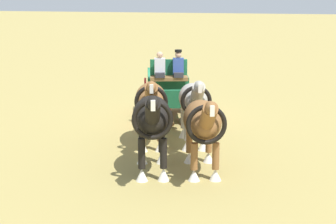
{
  "coord_description": "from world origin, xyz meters",
  "views": [
    {
      "loc": [
        18.61,
        5.41,
        4.57
      ],
      "look_at": [
        4.19,
        1.25,
        1.2
      ],
      "focal_mm": 56.41,
      "sensor_mm": 36.0,
      "label": 1
    }
  ],
  "objects_px": {
    "show_wagon": "(167,87)",
    "draft_horse_rear_off": "(151,101)",
    "draft_horse_lead_near": "(203,123)",
    "draft_horse_lead_off": "(152,119)",
    "draft_horse_rear_near": "(194,101)"
  },
  "relations": [
    {
      "from": "draft_horse_rear_off",
      "to": "draft_horse_lead_near",
      "type": "bearing_deg",
      "value": 45.23
    },
    {
      "from": "draft_horse_rear_off",
      "to": "draft_horse_lead_near",
      "type": "relative_size",
      "value": 1.03
    },
    {
      "from": "draft_horse_rear_near",
      "to": "draft_horse_lead_off",
      "type": "relative_size",
      "value": 1.03
    },
    {
      "from": "show_wagon",
      "to": "draft_horse_rear_near",
      "type": "distance_m",
      "value": 3.61
    },
    {
      "from": "draft_horse_rear_off",
      "to": "draft_horse_lead_off",
      "type": "distance_m",
      "value": 2.59
    },
    {
      "from": "draft_horse_rear_near",
      "to": "draft_horse_lead_off",
      "type": "xyz_separation_m",
      "value": [
        2.86,
        -0.41,
        0.07
      ]
    },
    {
      "from": "draft_horse_rear_near",
      "to": "draft_horse_lead_near",
      "type": "xyz_separation_m",
      "value": [
        2.45,
        0.83,
        -0.04
      ]
    },
    {
      "from": "show_wagon",
      "to": "draft_horse_rear_off",
      "type": "xyz_separation_m",
      "value": [
        3.56,
        0.51,
        0.18
      ]
    },
    {
      "from": "show_wagon",
      "to": "draft_horse_lead_near",
      "type": "distance_m",
      "value": 6.17
    },
    {
      "from": "draft_horse_rear_off",
      "to": "draft_horse_lead_off",
      "type": "relative_size",
      "value": 1.06
    },
    {
      "from": "show_wagon",
      "to": "draft_horse_lead_near",
      "type": "xyz_separation_m",
      "value": [
        5.6,
        2.57,
        0.14
      ]
    },
    {
      "from": "show_wagon",
      "to": "draft_horse_lead_near",
      "type": "height_order",
      "value": "show_wagon"
    },
    {
      "from": "draft_horse_rear_off",
      "to": "draft_horse_rear_near",
      "type": "bearing_deg",
      "value": 108.14
    },
    {
      "from": "show_wagon",
      "to": "draft_horse_lead_off",
      "type": "xyz_separation_m",
      "value": [
        6.01,
        1.34,
        0.25
      ]
    },
    {
      "from": "show_wagon",
      "to": "draft_horse_rear_off",
      "type": "bearing_deg",
      "value": 8.2
    }
  ]
}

